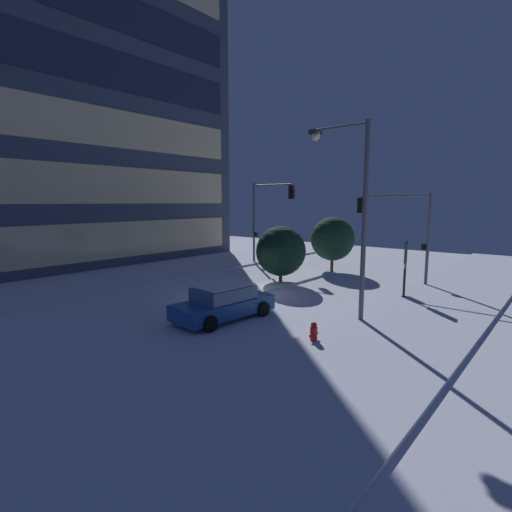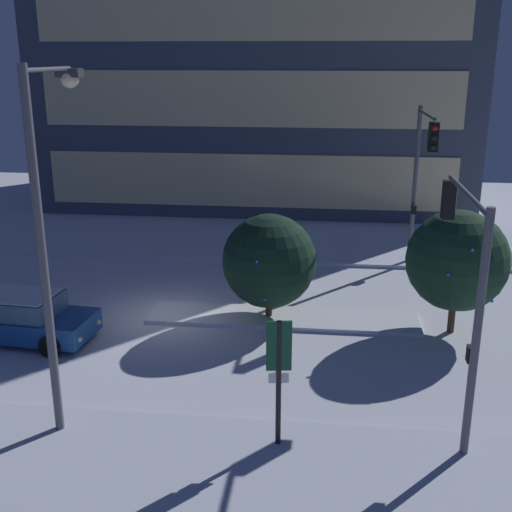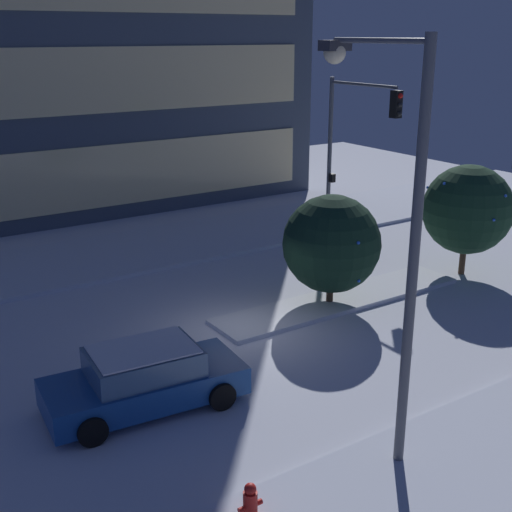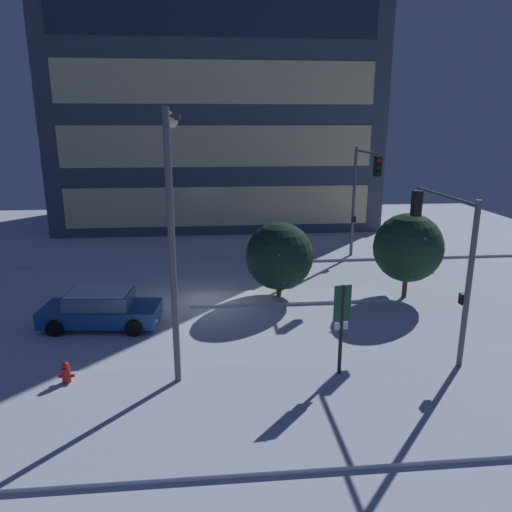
# 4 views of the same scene
# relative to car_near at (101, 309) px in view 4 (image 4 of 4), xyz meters

# --- Properties ---
(ground) EXTENTS (52.00, 52.00, 0.00)m
(ground) POSITION_rel_car_near_xyz_m (4.06, 2.17, -0.71)
(ground) COLOR silver
(curb_strip_near) EXTENTS (52.00, 5.20, 0.14)m
(curb_strip_near) POSITION_rel_car_near_xyz_m (4.06, -6.57, -0.64)
(curb_strip_near) COLOR silver
(curb_strip_near) RESTS_ON ground
(curb_strip_far) EXTENTS (52.00, 5.20, 0.14)m
(curb_strip_far) POSITION_rel_car_near_xyz_m (4.06, 10.91, -0.64)
(curb_strip_far) COLOR silver
(curb_strip_far) RESTS_ON ground
(median_strip) EXTENTS (9.00, 1.80, 0.14)m
(median_strip) POSITION_rel_car_near_xyz_m (7.96, 2.42, -0.64)
(median_strip) COLOR silver
(median_strip) RESTS_ON ground
(office_tower_main) EXTENTS (24.06, 13.47, 25.30)m
(office_tower_main) POSITION_rel_car_near_xyz_m (5.11, 22.63, 11.94)
(office_tower_main) COLOR #424C5B
(office_tower_main) RESTS_ON ground
(car_near) EXTENTS (4.79, 2.42, 1.49)m
(car_near) POSITION_rel_car_near_xyz_m (0.00, 0.00, 0.00)
(car_near) COLOR #19478C
(car_near) RESTS_ON ground
(traffic_light_corner_near_right) EXTENTS (0.32, 4.72, 5.64)m
(traffic_light_corner_near_right) POSITION_rel_car_near_xyz_m (12.48, -2.90, 3.20)
(traffic_light_corner_near_right) COLOR #565960
(traffic_light_corner_near_right) RESTS_ON ground
(traffic_light_corner_far_right) EXTENTS (0.32, 4.11, 6.58)m
(traffic_light_corner_far_right) POSITION_rel_car_near_xyz_m (12.86, 7.62, 3.75)
(traffic_light_corner_far_right) COLOR #565960
(traffic_light_corner_far_right) RESTS_ON ground
(street_lamp_arched) EXTENTS (0.56, 2.71, 8.30)m
(street_lamp_arched) POSITION_rel_car_near_xyz_m (3.30, -4.16, 4.63)
(street_lamp_arched) COLOR #565960
(street_lamp_arched) RESTS_ON ground
(fire_hydrant) EXTENTS (0.48, 0.26, 0.81)m
(fire_hydrant) POSITION_rel_car_near_xyz_m (-0.10, -4.63, -0.32)
(fire_hydrant) COLOR red
(fire_hydrant) RESTS_ON ground
(parking_info_sign) EXTENTS (0.55, 0.15, 3.10)m
(parking_info_sign) POSITION_rel_car_near_xyz_m (8.41, -4.87, 1.27)
(parking_info_sign) COLOR black
(parking_info_sign) RESTS_ON ground
(decorated_tree_median) EXTENTS (3.16, 3.16, 3.97)m
(decorated_tree_median) POSITION_rel_car_near_xyz_m (13.37, 2.08, 1.68)
(decorated_tree_median) COLOR #473323
(decorated_tree_median) RESTS_ON ground
(decorated_tree_left_of_median) EXTENTS (3.11, 3.08, 3.60)m
(decorated_tree_left_of_median) POSITION_rel_car_near_xyz_m (7.50, 2.43, 1.34)
(decorated_tree_left_of_median) COLOR #473323
(decorated_tree_left_of_median) RESTS_ON ground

